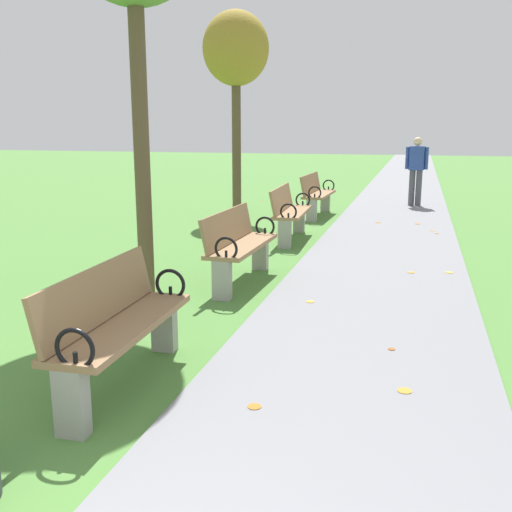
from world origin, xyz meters
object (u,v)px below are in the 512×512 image
object	(u,v)px
pedestrian_walking	(416,168)
park_bench_2	(117,324)
tree_2	(236,52)
park_bench_3	(239,245)
park_bench_4	(289,212)
park_bench_5	(317,194)

from	to	relation	value
pedestrian_walking	park_bench_2	bearing A→B (deg)	-100.41
pedestrian_walking	tree_2	bearing A→B (deg)	-148.23
pedestrian_walking	park_bench_3	bearing A→B (deg)	-104.28
park_bench_4	pedestrian_walking	size ratio (longest dim) A/B	1.00
park_bench_3	tree_2	distance (m)	6.54
park_bench_4	tree_2	size ratio (longest dim) A/B	0.38
park_bench_2	pedestrian_walking	world-z (taller)	pedestrian_walking
park_bench_3	pedestrian_walking	bearing A→B (deg)	75.72
park_bench_5	pedestrian_walking	size ratio (longest dim) A/B	1.00
park_bench_5	park_bench_4	bearing A→B (deg)	-90.00
tree_2	pedestrian_walking	world-z (taller)	tree_2
park_bench_2	park_bench_3	xyz separation A→B (m)	(0.00, 3.05, 0.00)
park_bench_2	pedestrian_walking	xyz separation A→B (m)	(2.01, 10.96, 0.44)
park_bench_2	tree_2	distance (m)	9.28
park_bench_3	park_bench_5	bearing A→B (deg)	90.00
park_bench_4	tree_2	world-z (taller)	tree_2
park_bench_4	pedestrian_walking	xyz separation A→B (m)	(2.01, 4.97, 0.44)
park_bench_2	park_bench_5	distance (m)	8.74
park_bench_2	park_bench_3	world-z (taller)	same
park_bench_2	pedestrian_walking	distance (m)	11.15
park_bench_2	park_bench_5	bearing A→B (deg)	90.00
park_bench_2	park_bench_4	world-z (taller)	same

